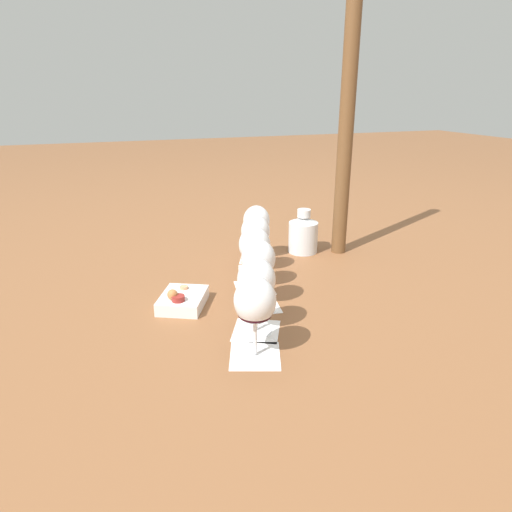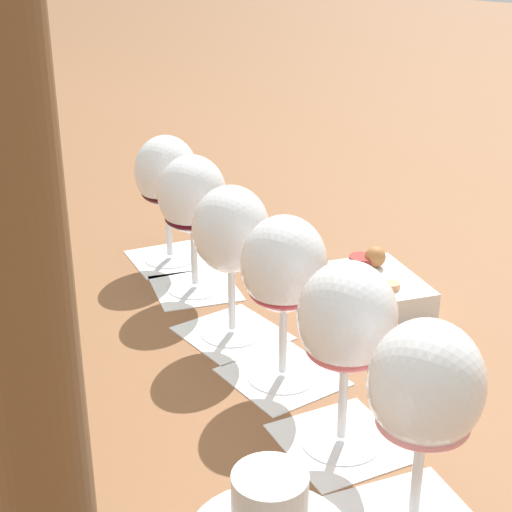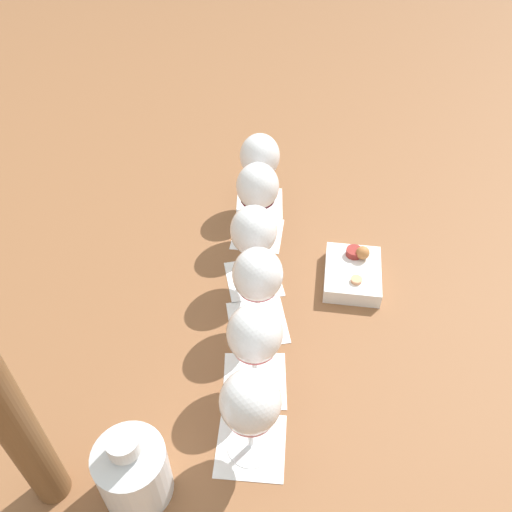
{
  "view_description": "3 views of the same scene",
  "coord_description": "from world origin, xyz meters",
  "px_view_note": "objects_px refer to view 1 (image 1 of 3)",
  "views": [
    {
      "loc": [
        1.01,
        -0.37,
        0.51
      ],
      "look_at": [
        0.0,
        -0.0,
        0.11
      ],
      "focal_mm": 32.0,
      "sensor_mm": 36.0,
      "label": 1
    },
    {
      "loc": [
        -0.51,
        0.51,
        0.42
      ],
      "look_at": [
        0.0,
        -0.0,
        0.11
      ],
      "focal_mm": 55.0,
      "sensor_mm": 36.0,
      "label": 2
    },
    {
      "loc": [
        -0.62,
        0.21,
        0.76
      ],
      "look_at": [
        0.0,
        -0.0,
        0.11
      ],
      "focal_mm": 38.0,
      "sensor_mm": 36.0,
      "label": 3
    }
  ],
  "objects_px": {
    "wine_glass_3": "(258,262)",
    "wine_glass_4": "(256,283)",
    "umbrella_pole": "(347,110)",
    "ceramic_vase": "(303,234)",
    "wine_glass_1": "(255,234)",
    "wine_glass_2": "(255,248)",
    "wine_glass_0": "(256,223)",
    "wine_glass_5": "(255,304)",
    "snack_dish": "(182,300)"
  },
  "relations": [
    {
      "from": "wine_glass_3",
      "to": "wine_glass_4",
      "type": "relative_size",
      "value": 1.0
    },
    {
      "from": "wine_glass_4",
      "to": "snack_dish",
      "type": "xyz_separation_m",
      "value": [
        -0.18,
        -0.13,
        -0.1
      ]
    },
    {
      "from": "wine_glass_2",
      "to": "wine_glass_4",
      "type": "xyz_separation_m",
      "value": [
        0.22,
        -0.08,
        0.0
      ]
    },
    {
      "from": "wine_glass_0",
      "to": "umbrella_pole",
      "type": "height_order",
      "value": "umbrella_pole"
    },
    {
      "from": "wine_glass_4",
      "to": "umbrella_pole",
      "type": "height_order",
      "value": "umbrella_pole"
    },
    {
      "from": "wine_glass_4",
      "to": "umbrella_pole",
      "type": "xyz_separation_m",
      "value": [
        -0.41,
        0.44,
        0.33
      ]
    },
    {
      "from": "wine_glass_4",
      "to": "wine_glass_2",
      "type": "bearing_deg",
      "value": 161.23
    },
    {
      "from": "wine_glass_3",
      "to": "wine_glass_4",
      "type": "height_order",
      "value": "same"
    },
    {
      "from": "wine_glass_0",
      "to": "umbrella_pole",
      "type": "bearing_deg",
      "value": 83.97
    },
    {
      "from": "wine_glass_3",
      "to": "snack_dish",
      "type": "distance_m",
      "value": 0.21
    },
    {
      "from": "wine_glass_0",
      "to": "snack_dish",
      "type": "distance_m",
      "value": 0.4
    },
    {
      "from": "wine_glass_2",
      "to": "wine_glass_5",
      "type": "xyz_separation_m",
      "value": [
        0.32,
        -0.11,
        0.0
      ]
    },
    {
      "from": "snack_dish",
      "to": "umbrella_pole",
      "type": "xyz_separation_m",
      "value": [
        -0.23,
        0.57,
        0.43
      ]
    },
    {
      "from": "wine_glass_4",
      "to": "wine_glass_5",
      "type": "height_order",
      "value": "same"
    },
    {
      "from": "umbrella_pole",
      "to": "wine_glass_5",
      "type": "bearing_deg",
      "value": -43.36
    },
    {
      "from": "wine_glass_5",
      "to": "umbrella_pole",
      "type": "distance_m",
      "value": 0.77
    },
    {
      "from": "wine_glass_3",
      "to": "umbrella_pole",
      "type": "xyz_separation_m",
      "value": [
        -0.29,
        0.39,
        0.33
      ]
    },
    {
      "from": "wine_glass_3",
      "to": "wine_glass_4",
      "type": "xyz_separation_m",
      "value": [
        0.12,
        -0.05,
        0.0
      ]
    },
    {
      "from": "wine_glass_0",
      "to": "wine_glass_3",
      "type": "relative_size",
      "value": 1.0
    },
    {
      "from": "wine_glass_0",
      "to": "wine_glass_3",
      "type": "bearing_deg",
      "value": -19.21
    },
    {
      "from": "wine_glass_5",
      "to": "ceramic_vase",
      "type": "distance_m",
      "value": 0.65
    },
    {
      "from": "wine_glass_5",
      "to": "wine_glass_0",
      "type": "bearing_deg",
      "value": 159.78
    },
    {
      "from": "wine_glass_3",
      "to": "ceramic_vase",
      "type": "height_order",
      "value": "wine_glass_3"
    },
    {
      "from": "wine_glass_4",
      "to": "ceramic_vase",
      "type": "relative_size",
      "value": 1.18
    },
    {
      "from": "wine_glass_3",
      "to": "wine_glass_4",
      "type": "distance_m",
      "value": 0.13
    },
    {
      "from": "wine_glass_5",
      "to": "umbrella_pole",
      "type": "height_order",
      "value": "umbrella_pole"
    },
    {
      "from": "wine_glass_0",
      "to": "wine_glass_5",
      "type": "xyz_separation_m",
      "value": [
        0.53,
        -0.2,
        -0.0
      ]
    },
    {
      "from": "wine_glass_5",
      "to": "wine_glass_3",
      "type": "bearing_deg",
      "value": 158.3
    },
    {
      "from": "snack_dish",
      "to": "umbrella_pole",
      "type": "height_order",
      "value": "umbrella_pole"
    },
    {
      "from": "wine_glass_2",
      "to": "umbrella_pole",
      "type": "distance_m",
      "value": 0.52
    },
    {
      "from": "wine_glass_0",
      "to": "ceramic_vase",
      "type": "distance_m",
      "value": 0.17
    },
    {
      "from": "wine_glass_3",
      "to": "wine_glass_0",
      "type": "bearing_deg",
      "value": 160.79
    },
    {
      "from": "umbrella_pole",
      "to": "ceramic_vase",
      "type": "bearing_deg",
      "value": -109.04
    },
    {
      "from": "wine_glass_0",
      "to": "ceramic_vase",
      "type": "height_order",
      "value": "wine_glass_0"
    },
    {
      "from": "wine_glass_2",
      "to": "umbrella_pole",
      "type": "height_order",
      "value": "umbrella_pole"
    },
    {
      "from": "wine_glass_5",
      "to": "wine_glass_1",
      "type": "bearing_deg",
      "value": 160.09
    },
    {
      "from": "umbrella_pole",
      "to": "wine_glass_0",
      "type": "bearing_deg",
      "value": -96.03
    },
    {
      "from": "wine_glass_3",
      "to": "ceramic_vase",
      "type": "xyz_separation_m",
      "value": [
        -0.33,
        0.28,
        -0.05
      ]
    },
    {
      "from": "wine_glass_1",
      "to": "wine_glass_4",
      "type": "height_order",
      "value": "same"
    },
    {
      "from": "ceramic_vase",
      "to": "wine_glass_2",
      "type": "bearing_deg",
      "value": -48.12
    },
    {
      "from": "wine_glass_4",
      "to": "wine_glass_5",
      "type": "distance_m",
      "value": 0.1
    },
    {
      "from": "wine_glass_1",
      "to": "wine_glass_3",
      "type": "bearing_deg",
      "value": -18.08
    },
    {
      "from": "wine_glass_1",
      "to": "umbrella_pole",
      "type": "xyz_separation_m",
      "value": [
        -0.07,
        0.32,
        0.33
      ]
    },
    {
      "from": "wine_glass_1",
      "to": "wine_glass_5",
      "type": "xyz_separation_m",
      "value": [
        0.43,
        -0.15,
        -0.0
      ]
    },
    {
      "from": "wine_glass_4",
      "to": "snack_dish",
      "type": "height_order",
      "value": "wine_glass_4"
    },
    {
      "from": "ceramic_vase",
      "to": "umbrella_pole",
      "type": "bearing_deg",
      "value": 70.96
    },
    {
      "from": "wine_glass_1",
      "to": "wine_glass_0",
      "type": "bearing_deg",
      "value": 158.52
    },
    {
      "from": "wine_glass_2",
      "to": "wine_glass_3",
      "type": "distance_m",
      "value": 0.11
    },
    {
      "from": "wine_glass_1",
      "to": "snack_dish",
      "type": "bearing_deg",
      "value": -58.14
    },
    {
      "from": "ceramic_vase",
      "to": "wine_glass_0",
      "type": "bearing_deg",
      "value": -86.83
    }
  ]
}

